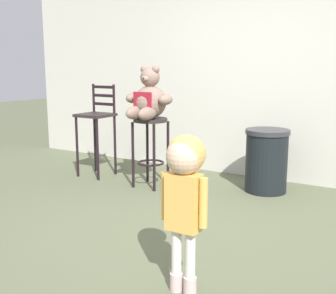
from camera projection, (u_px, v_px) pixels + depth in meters
ground_plane at (166, 231)px, 3.70m from camera, size 24.00×24.00×0.00m
building_wall at (265, 36)px, 5.26m from camera, size 7.34×0.30×3.45m
bar_stool_with_teddy at (150, 138)px, 4.95m from camera, size 0.39×0.39×0.80m
teddy_bear at (149, 99)px, 4.84m from camera, size 0.57×0.51×0.59m
child_walking at (185, 180)px, 2.58m from camera, size 0.31×0.25×0.99m
trash_bin at (266, 160)px, 4.79m from camera, size 0.48×0.48×0.70m
bar_chair_empty at (97, 122)px, 5.44m from camera, size 0.39×0.39×1.15m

